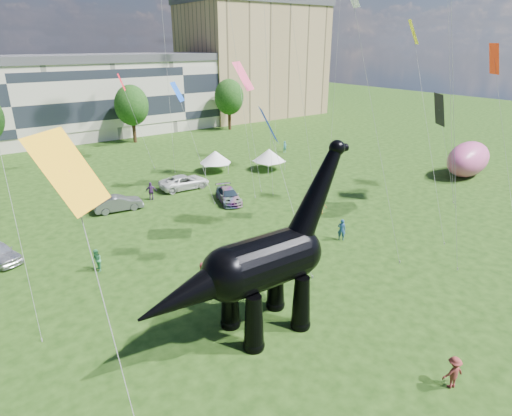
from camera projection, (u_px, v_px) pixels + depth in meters
ground at (356, 328)px, 24.12m from camera, size 220.00×220.00×0.00m
terrace_row at (6, 106)px, 64.03m from camera, size 78.00×11.00×12.00m
apartment_block at (253, 62)px, 90.95m from camera, size 28.00×18.00×22.00m
tree_mid_right at (131, 102)px, 66.00m from camera, size 5.20×5.20×9.44m
tree_far_right at (229, 94)px, 75.94m from camera, size 5.20×5.20×9.44m
dinosaur_sculpture at (257, 267)px, 22.52m from camera, size 12.81×3.60×10.50m
car_grey at (118, 203)px, 40.50m from camera, size 4.67×2.18×1.48m
car_white at (184, 182)px, 46.59m from camera, size 5.57×2.82×1.51m
car_dark at (229, 195)px, 42.75m from camera, size 3.24×5.03×1.36m
gazebo_near at (215, 157)px, 52.33m from camera, size 5.00×5.00×2.63m
gazebo_far at (269, 155)px, 53.04m from camera, size 4.13×4.13×2.67m
inflatable_pink at (468, 159)px, 50.69m from camera, size 8.70×5.44×4.05m
visitors at (213, 228)px, 34.88m from camera, size 50.13×40.06×1.86m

